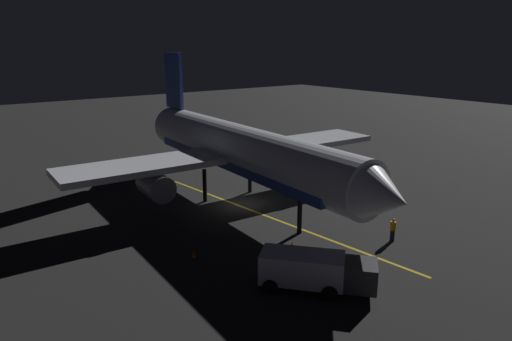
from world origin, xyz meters
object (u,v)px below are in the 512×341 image
(catering_truck, at_px, (323,172))
(traffic_cone_near_left, at_px, (306,261))
(airliner, at_px, (238,150))
(baggage_truck, at_px, (314,271))
(traffic_cone_under_wing, at_px, (292,245))
(traffic_cone_near_right, at_px, (194,254))
(ground_crew_worker, at_px, (393,230))

(catering_truck, height_order, traffic_cone_near_left, catering_truck)
(airliner, distance_m, baggage_truck, 16.39)
(traffic_cone_under_wing, bearing_deg, traffic_cone_near_left, 70.11)
(traffic_cone_near_left, bearing_deg, traffic_cone_near_right, -44.88)
(airliner, height_order, ground_crew_worker, airliner)
(traffic_cone_under_wing, bearing_deg, catering_truck, -142.44)
(catering_truck, distance_m, traffic_cone_near_right, 20.33)
(traffic_cone_near_right, bearing_deg, catering_truck, -159.64)
(airliner, distance_m, ground_crew_worker, 14.67)
(baggage_truck, xyz_separation_m, traffic_cone_near_left, (-1.80, -2.48, -0.91))
(baggage_truck, bearing_deg, ground_crew_worker, -171.04)
(airliner, xyz_separation_m, catering_truck, (-10.24, 0.28, -3.66))
(airliner, relative_size, baggage_truck, 5.70)
(traffic_cone_under_wing, bearing_deg, ground_crew_worker, 152.72)
(airliner, relative_size, traffic_cone_near_right, 65.26)
(baggage_truck, xyz_separation_m, traffic_cone_near_right, (3.45, -7.71, -0.91))
(baggage_truck, height_order, traffic_cone_near_left, baggage_truck)
(traffic_cone_under_wing, bearing_deg, baggage_truck, 61.24)
(traffic_cone_near_left, height_order, traffic_cone_under_wing, same)
(ground_crew_worker, bearing_deg, catering_truck, -115.64)
(ground_crew_worker, xyz_separation_m, traffic_cone_near_left, (7.39, -1.03, -0.64))
(airliner, relative_size, traffic_cone_near_left, 65.26)
(airliner, distance_m, traffic_cone_near_left, 13.84)
(traffic_cone_near_left, bearing_deg, traffic_cone_under_wing, -109.89)
(traffic_cone_near_right, bearing_deg, traffic_cone_near_left, 135.12)
(catering_truck, bearing_deg, ground_crew_worker, 64.36)
(catering_truck, xyz_separation_m, traffic_cone_under_wing, (12.94, 9.95, -0.90))
(catering_truck, bearing_deg, traffic_cone_near_right, 20.36)
(traffic_cone_near_left, height_order, traffic_cone_near_right, same)
(baggage_truck, xyz_separation_m, catering_truck, (-15.59, -14.78, -0.01))
(ground_crew_worker, distance_m, traffic_cone_near_left, 7.49)
(catering_truck, bearing_deg, airliner, -1.54)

